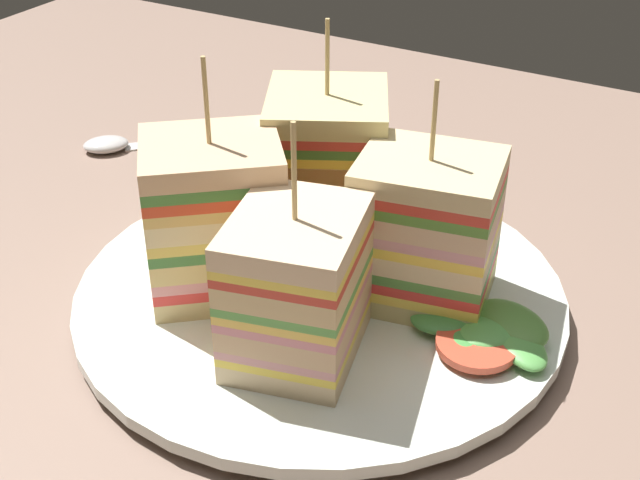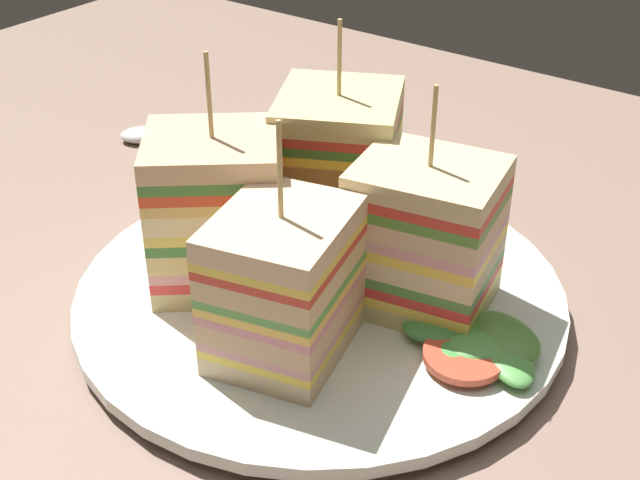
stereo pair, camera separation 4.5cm
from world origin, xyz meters
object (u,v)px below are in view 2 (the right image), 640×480
at_px(sandwich_wedge_1, 424,237).
at_px(chip_pile, 301,261).
at_px(spoon, 172,134).
at_px(sandwich_wedge_0, 284,285).
at_px(sandwich_wedge_2, 338,169).
at_px(plate, 320,295).
at_px(sandwich_wedge_3, 218,212).

relative_size(sandwich_wedge_1, chip_pile, 1.64).
bearing_deg(spoon, sandwich_wedge_1, 117.72).
distance_m(sandwich_wedge_0, sandwich_wedge_2, 0.11).
height_order(plate, spoon, plate).
distance_m(sandwich_wedge_2, spoon, 0.21).
height_order(sandwich_wedge_2, spoon, sandwich_wedge_2).
relative_size(sandwich_wedge_0, chip_pile, 1.64).
xyz_separation_m(plate, spoon, (0.22, -0.11, -0.00)).
height_order(sandwich_wedge_0, chip_pile, sandwich_wedge_0).
height_order(sandwich_wedge_1, sandwich_wedge_3, sandwich_wedge_3).
height_order(plate, sandwich_wedge_1, sandwich_wedge_1).
xyz_separation_m(plate, chip_pile, (0.01, -0.00, 0.02)).
xyz_separation_m(sandwich_wedge_3, chip_pile, (-0.03, -0.03, -0.03)).
bearing_deg(sandwich_wedge_2, sandwich_wedge_3, -45.08).
relative_size(sandwich_wedge_1, spoon, 1.04).
xyz_separation_m(sandwich_wedge_0, spoon, (0.23, -0.16, -0.05)).
xyz_separation_m(sandwich_wedge_0, sandwich_wedge_2, (0.04, -0.10, 0.01)).
bearing_deg(spoon, sandwich_wedge_0, 101.44).
bearing_deg(chip_pile, sandwich_wedge_3, 38.92).
bearing_deg(sandwich_wedge_1, plate, 12.36).
height_order(sandwich_wedge_0, sandwich_wedge_1, same).
bearing_deg(plate, chip_pile, -7.23).
bearing_deg(sandwich_wedge_3, chip_pile, -0.38).
bearing_deg(chip_pile, sandwich_wedge_2, -79.36).
bearing_deg(spoon, sandwich_wedge_3, 97.66).
relative_size(plate, sandwich_wedge_2, 2.02).
bearing_deg(sandwich_wedge_0, spoon, 42.48).
distance_m(sandwich_wedge_1, sandwich_wedge_2, 0.08).
height_order(chip_pile, spoon, chip_pile).
bearing_deg(sandwich_wedge_2, plate, -1.08).
bearing_deg(sandwich_wedge_0, sandwich_wedge_2, 8.15).
distance_m(plate, sandwich_wedge_0, 0.07).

